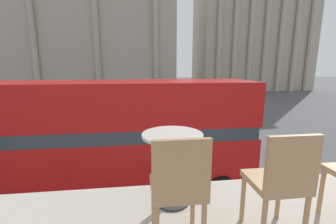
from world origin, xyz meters
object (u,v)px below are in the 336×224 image
Objects in this scene: double_decker_bus at (110,133)px; plaza_building_left at (75,23)px; cafe_chair_0 at (178,186)px; pedestrian_red at (215,100)px; traffic_light_near at (122,113)px; traffic_light_mid at (184,93)px; car_black at (153,107)px; cafe_chair_1 at (280,180)px; pedestrian_white at (178,110)px; plaza_building_right at (252,30)px; pedestrian_black at (208,94)px; traffic_light_far at (112,89)px; cafe_dining_table at (172,153)px; car_white at (95,113)px.

double_decker_bus is 39.49m from plaza_building_left.
pedestrian_red is (8.47, 23.71, -3.05)m from cafe_chair_0.
cafe_chair_0 is 0.27× the size of traffic_light_near.
car_black is (-3.08, 1.48, -1.61)m from traffic_light_mid.
cafe_chair_1 is (0.79, -0.01, 0.00)m from cafe_chair_0.
pedestrian_white is (4.67, 11.77, -1.43)m from double_decker_bus.
cafe_chair_1 is at bearing -73.98° from plaza_building_left.
plaza_building_right is 14.37× the size of pedestrian_white.
cafe_chair_0 is 19.18m from pedestrian_white.
pedestrian_black is (21.12, -14.33, -11.62)m from plaza_building_left.
pedestrian_red is 7.28m from pedestrian_white.
double_decker_bus reaches higher than traffic_light_far.
cafe_dining_table is (1.49, -6.29, 1.64)m from double_decker_bus.
double_decker_bus reaches higher than pedestrian_white.
plaza_building_left is at bearing 124.72° from traffic_light_mid.
double_decker_bus is at bearing -122.54° from plaza_building_right.
pedestrian_white is (-5.25, -5.05, -0.00)m from pedestrian_red.
cafe_chair_1 is 0.22× the size of car_white.
cafe_dining_table is at bearing 88.29° from cafe_chair_0.
traffic_light_near is at bearing -71.84° from plaza_building_left.
pedestrian_black is at bearing 58.71° from traffic_light_mid.
traffic_light_far is 1.86× the size of pedestrian_white.
car_white is 2.40× the size of pedestrian_red.
car_white and car_black have the same top height.
traffic_light_near is (-2.15, 11.97, -1.86)m from cafe_chair_1.
traffic_light_near is at bearing 93.68° from double_decker_bus.
plaza_building_right reaches higher than car_white.
pedestrian_white is (14.96, -24.96, -11.64)m from plaza_building_left.
pedestrian_red is (9.83, 11.75, -1.19)m from traffic_light_near.
pedestrian_black reaches higher than pedestrian_red.
cafe_dining_table is 0.60m from cafe_chair_0.
car_black is 2.35× the size of pedestrian_black.
cafe_dining_table is at bearing -117.41° from plaza_building_right.
double_decker_bus is at bearing 104.10° from cafe_chair_0.
cafe_chair_0 is (-0.04, -0.60, -0.02)m from cafe_dining_table.
traffic_light_near reaches higher than traffic_light_far.
cafe_dining_table is 0.41× the size of pedestrian_black.
pedestrian_red is at bearing -123.95° from plaza_building_right.
traffic_light_mid is at bearing 156.62° from car_black.
cafe_chair_1 reaches higher than pedestrian_white.
car_white is 1.00× the size of car_black.
traffic_light_near is (10.38, -31.66, -10.45)m from plaza_building_left.
traffic_light_far is 13.31m from pedestrian_black.
plaza_building_left reaches higher than cafe_chair_0.
traffic_light_mid is at bearing -127.28° from plaza_building_right.
pedestrian_white is at bearing 82.44° from cafe_chair_0.
plaza_building_left is 10.84× the size of traffic_light_near.
pedestrian_white is at bearing 129.85° from pedestrian_black.
pedestrian_white is at bearing 170.25° from pedestrian_red.
plaza_building_left is (-10.29, 36.73, 10.21)m from double_decker_bus.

